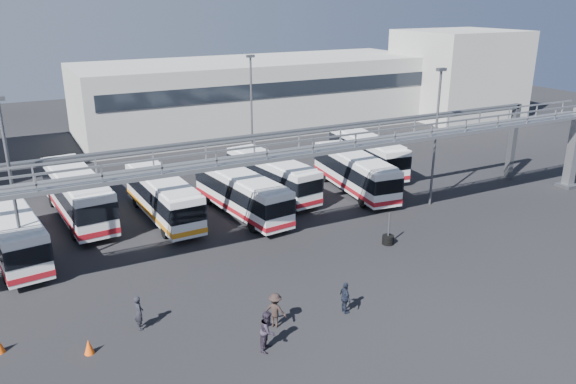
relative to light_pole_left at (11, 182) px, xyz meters
name	(u,v)px	position (x,y,z in m)	size (l,w,h in m)	color
ground	(348,277)	(16.00, -8.00, -5.73)	(140.00, 140.00, 0.00)	black
gantry	(299,158)	(16.00, -2.13, -0.22)	(51.40, 5.15, 7.10)	gray
warehouse	(258,94)	(28.00, 30.00, -1.73)	(42.00, 14.00, 8.00)	#9E9E99
building_right	(458,74)	(54.00, 24.00, -0.23)	(14.00, 12.00, 11.00)	#B2B2AD
light_pole_left	(11,182)	(0.00, 0.00, 0.00)	(0.70, 0.35, 10.21)	#4C4F54
light_pole_mid	(436,131)	(28.00, -1.00, 0.00)	(0.70, 0.35, 10.21)	#4C4F54
light_pole_back	(251,106)	(20.00, 14.00, 0.00)	(0.70, 0.35, 10.21)	#4C4F54
bus_1	(12,230)	(-0.40, 3.54, -3.98)	(3.62, 10.62, 3.16)	silver
bus_2	(77,193)	(3.98, 8.25, -3.81)	(3.55, 11.58, 3.46)	silver
bus_3	(163,196)	(9.29, 5.44, -3.98)	(2.89, 10.49, 3.15)	silver
bus_4	(242,192)	(14.51, 3.62, -4.01)	(3.53, 10.42, 3.10)	silver
bus_5	(272,174)	(18.32, 6.54, -4.02)	(3.67, 10.40, 3.09)	silver
bus_6	(355,171)	(24.53, 4.08, -3.97)	(3.51, 10.65, 3.18)	silver
bus_7	(367,152)	(28.75, 8.45, -3.94)	(3.66, 10.86, 3.23)	silver
pedestrian_a	(139,313)	(4.38, -7.79, -4.87)	(0.62, 0.41, 1.71)	black
pedestrian_b	(268,330)	(9.05, -12.08, -4.78)	(0.93, 0.72, 1.90)	#2D2533
pedestrian_c	(275,310)	(10.16, -10.58, -4.86)	(1.12, 0.64, 1.73)	black
pedestrian_d	(345,298)	(13.76, -11.09, -4.90)	(0.97, 0.40, 1.65)	#1A202F
cone_right	(89,347)	(1.91, -8.75, -5.38)	(0.44, 0.44, 0.70)	#F9540D
tire_stack	(388,239)	(20.71, -5.42, -5.37)	(0.75, 0.75, 2.13)	black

